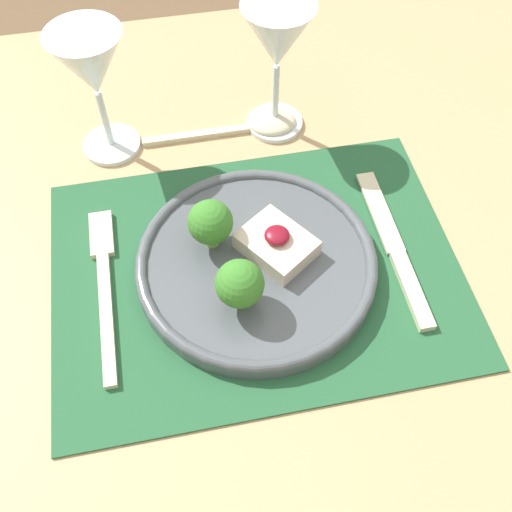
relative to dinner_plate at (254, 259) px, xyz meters
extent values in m
plane|color=brown|center=(0.00, 0.00, -0.75)|extent=(8.00, 8.00, 0.00)
cube|color=tan|center=(0.00, 0.00, -0.03)|extent=(1.23, 0.92, 0.03)
cylinder|color=tan|center=(0.55, 0.39, -0.40)|extent=(0.06, 0.06, 0.70)
cube|color=#235633|center=(0.00, 0.00, -0.02)|extent=(0.41, 0.31, 0.00)
cylinder|color=#4C5156|center=(0.00, 0.00, -0.01)|extent=(0.24, 0.24, 0.02)
torus|color=#4C5156|center=(0.00, 0.00, 0.00)|extent=(0.24, 0.24, 0.01)
cube|color=beige|center=(0.02, 0.01, 0.01)|extent=(0.09, 0.09, 0.02)
ellipsoid|color=maroon|center=(0.02, 0.01, 0.03)|extent=(0.02, 0.02, 0.01)
cylinder|color=#84B256|center=(-0.04, 0.03, 0.01)|extent=(0.01, 0.01, 0.02)
sphere|color=#387A28|center=(-0.04, 0.03, 0.03)|extent=(0.04, 0.04, 0.04)
cylinder|color=#84B256|center=(-0.02, -0.05, 0.01)|extent=(0.01, 0.01, 0.02)
sphere|color=#387A28|center=(-0.02, -0.05, 0.03)|extent=(0.05, 0.05, 0.05)
cube|color=beige|center=(-0.15, -0.03, -0.01)|extent=(0.01, 0.15, 0.01)
cube|color=beige|center=(-0.15, 0.07, -0.01)|extent=(0.02, 0.06, 0.01)
cube|color=beige|center=(0.15, -0.06, -0.01)|extent=(0.02, 0.09, 0.01)
cube|color=beige|center=(0.15, 0.04, -0.01)|extent=(0.02, 0.11, 0.00)
cube|color=beige|center=(-0.03, 0.20, -0.02)|extent=(0.14, 0.01, 0.01)
ellipsoid|color=beige|center=(0.06, 0.20, -0.01)|extent=(0.06, 0.05, 0.02)
cylinder|color=white|center=(0.07, 0.21, -0.02)|extent=(0.07, 0.07, 0.01)
cylinder|color=white|center=(0.07, 0.21, 0.03)|extent=(0.01, 0.01, 0.08)
cone|color=white|center=(0.07, 0.21, 0.10)|extent=(0.08, 0.08, 0.07)
cylinder|color=white|center=(-0.13, 0.21, -0.02)|extent=(0.07, 0.07, 0.01)
cylinder|color=white|center=(-0.13, 0.21, 0.02)|extent=(0.01, 0.01, 0.07)
cone|color=white|center=(-0.13, 0.21, 0.10)|extent=(0.08, 0.08, 0.07)
camera|label=1|loc=(-0.06, -0.33, 0.49)|focal=42.00mm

